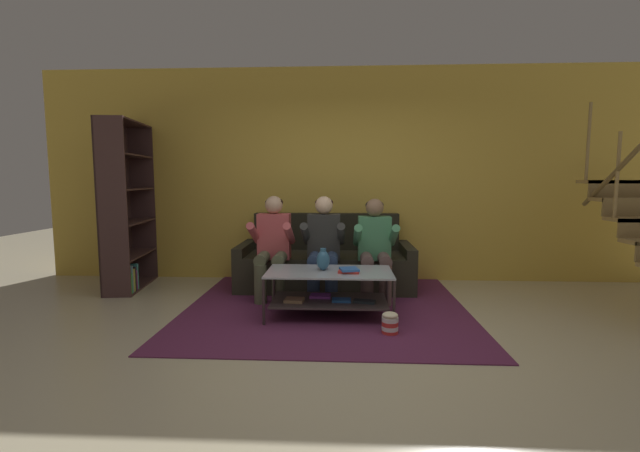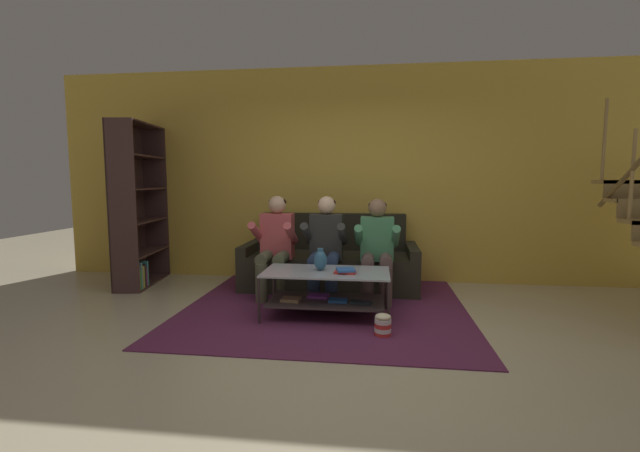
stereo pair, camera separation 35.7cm
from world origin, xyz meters
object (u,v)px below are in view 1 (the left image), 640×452
Objects in this scene: person_seated_middle at (324,243)px; bookshelf at (123,217)px; vase at (323,260)px; couch at (325,264)px; popcorn_tub at (390,323)px; person_seated_right at (375,245)px; person_seated_left at (273,243)px; coffee_table at (329,287)px; book_stack at (349,270)px.

bookshelf is at bearing 172.10° from person_seated_middle.
bookshelf is (-2.56, 0.36, 0.26)m from person_seated_middle.
vase is at bearing -87.87° from person_seated_middle.
vase is 0.11× the size of bookshelf.
person_seated_middle is 2.60m from bookshelf.
popcorn_tub is at bearing -68.95° from couch.
person_seated_left is at bearing 179.87° from person_seated_right.
coffee_table is 0.28m from book_stack.
book_stack is (0.29, -1.29, 0.19)m from couch.
person_seated_left is at bearing -137.46° from couch.
book_stack is 0.10× the size of bookshelf.
book_stack is at bearing -77.52° from couch.
person_seated_left reaches higher than popcorn_tub.
book_stack is (-0.31, -0.74, -0.15)m from person_seated_right.
couch is at bearing 111.05° from popcorn_tub.
person_seated_middle is (0.00, -0.55, 0.35)m from couch.
vase is 2.79m from bookshelf.
couch is 0.88m from person_seated_right.
bookshelf is (-1.97, 0.36, 0.26)m from person_seated_left.
bookshelf is at bearing -175.76° from couch.
popcorn_tub is at bearing -87.15° from person_seated_right.
popcorn_tub is at bearing -42.63° from person_seated_left.
bookshelf is (-2.59, 0.99, 0.34)m from vase.
bookshelf reaches higher than coffee_table.
person_seated_middle is 0.59m from person_seated_right.
person_seated_right is at bearing 52.86° from coffee_table.
couch reaches higher than popcorn_tub.
person_seated_left is at bearing 134.12° from vase.
vase is (-0.57, -0.63, -0.07)m from person_seated_right.
bookshelf reaches higher than vase.
bookshelf reaches higher than person_seated_left.
person_seated_middle is 5.46× the size of book_stack.
person_seated_middle is 5.31× the size of vase.
coffee_table is 6.20× the size of popcorn_tub.
couch is 0.88m from person_seated_left.
vase is 0.94m from popcorn_tub.
popcorn_tub is at bearing -39.77° from coffee_table.
couch is 1.75× the size of coffee_table.
couch is at bearing 137.32° from person_seated_right.
popcorn_tub is (0.37, -0.40, -0.39)m from book_stack.
bookshelf is at bearing 169.76° from person_seated_left.
vase is 1.03× the size of book_stack.
person_seated_right is at bearing -6.47° from bookshelf.
person_seated_right reaches higher than couch.
person_seated_right is 5.75× the size of popcorn_tub.
couch is at bearing 102.48° from book_stack.
bookshelf reaches higher than person_seated_middle.
popcorn_tub is at bearing -60.40° from person_seated_middle.
person_seated_middle is at bearing 119.60° from popcorn_tub.
person_seated_left is at bearing -10.24° from bookshelf.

